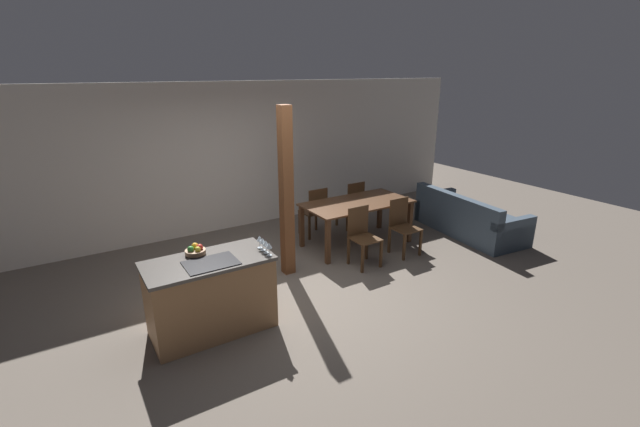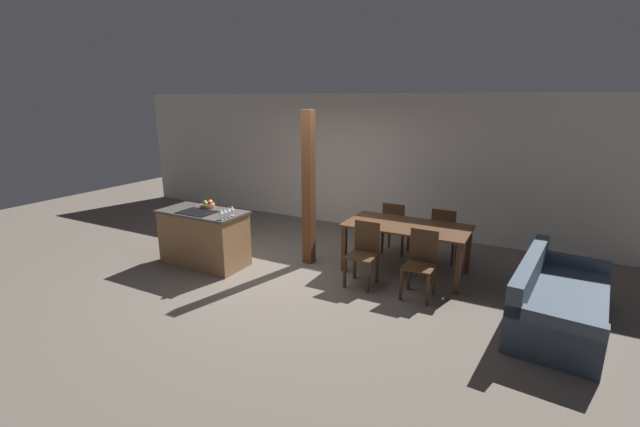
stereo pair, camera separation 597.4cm
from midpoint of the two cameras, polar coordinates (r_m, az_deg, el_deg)
name	(u,v)px [view 2 (the right image)]	position (r m, az deg, el deg)	size (l,w,h in m)	color
ground_plane	(280,270)	(5.69, 19.85, -14.77)	(16.00, 16.00, 0.00)	#665B51
wall_back	(354,162)	(7.91, 23.88, 3.68)	(11.20, 0.08, 2.70)	silver
kitchen_island	(204,238)	(5.43, 6.78, -10.05)	(1.39, 0.70, 0.90)	#9E7047
fruit_bowl	(208,204)	(5.44, 7.07, -4.34)	(0.23, 0.23, 0.11)	#99704C
wine_glass_near	(221,212)	(4.79, 12.75, -6.48)	(0.07, 0.07, 0.15)	silver
wine_glass_middle	(224,211)	(4.86, 13.02, -6.14)	(0.07, 0.07, 0.15)	silver
wine_glass_far	(228,209)	(4.94, 13.28, -5.82)	(0.07, 0.07, 0.15)	silver
wine_glass_end	(232,208)	(5.02, 13.54, -5.50)	(0.07, 0.07, 0.15)	silver
dining_table	(407,231)	(6.28, 37.71, -7.57)	(1.84, 0.94, 0.76)	#51331E
dining_chair_near_left	(364,252)	(5.64, 34.29, -11.42)	(0.40, 0.40, 0.91)	#472D19
dining_chair_near_right	(421,262)	(5.82, 42.52, -12.09)	(0.40, 0.40, 0.91)	#472D19
dining_chair_far_left	(395,227)	(6.93, 33.24, -6.57)	(0.40, 0.40, 0.91)	#472D19
dining_chair_far_right	(444,234)	(7.07, 39.92, -7.27)	(0.40, 0.40, 0.91)	#472D19
couch	(557,303)	(6.57, 56.46, -14.33)	(1.12, 2.13, 0.77)	#3D4C5B
timber_post	(309,189)	(5.67, 24.05, -1.81)	(0.16, 0.16, 2.45)	brown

